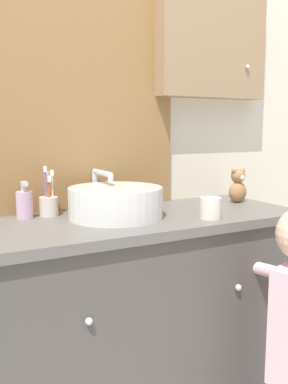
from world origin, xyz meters
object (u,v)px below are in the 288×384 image
at_px(toothbrush_holder, 49,204).
at_px(teddy_bear, 238,186).
at_px(drinking_cup, 211,208).
at_px(sink_basin, 115,202).
at_px(soap_dispenser, 24,204).

distance_m(toothbrush_holder, teddy_bear, 0.84).
bearing_deg(drinking_cup, teddy_bear, 34.93).
relative_size(sink_basin, drinking_cup, 5.08).
height_order(sink_basin, drinking_cup, sink_basin).
xyz_separation_m(sink_basin, soap_dispenser, (-0.30, 0.15, -0.01)).
xyz_separation_m(toothbrush_holder, drinking_cup, (0.51, -0.33, -0.01)).
relative_size(soap_dispenser, teddy_bear, 0.89).
distance_m(teddy_bear, drinking_cup, 0.39).
distance_m(sink_basin, toothbrush_holder, 0.26).
height_order(teddy_bear, drinking_cup, teddy_bear).
bearing_deg(toothbrush_holder, drinking_cup, -32.78).
bearing_deg(drinking_cup, soap_dispenser, 151.30).
xyz_separation_m(sink_basin, toothbrush_holder, (-0.21, 0.15, -0.01)).
height_order(toothbrush_holder, soap_dispenser, toothbrush_holder).
xyz_separation_m(soap_dispenser, drinking_cup, (0.60, -0.33, -0.01)).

